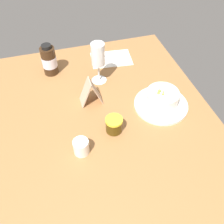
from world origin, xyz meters
TOP-DOWN VIEW (x-y plane):
  - ground_plane at (0.00, 0.00)cm, footprint 110.00×84.00cm
  - porridge_bowl at (5.51, -23.88)cm, footprint 20.49×20.49cm
  - cutlery_setting at (40.46, -13.66)cm, footprint 14.62×19.73cm
  - creamer_jug at (-6.77, 9.48)cm, footprint 5.11×6.09cm
  - wine_glass at (26.98, -4.85)cm, footprint 6.30×6.30cm
  - jam_jar at (-0.98, -3.17)cm, footprint 6.04×6.04cm
  - sauce_bottle_brown at (37.97, 13.95)cm, footprint 6.26×6.26cm
  - menu_card at (15.56, 1.21)cm, footprint 5.83×8.39cm

SIDE VIEW (x-z plane):
  - ground_plane at x=0.00cm, z-range -3.00..0.00cm
  - cutlery_setting at x=40.46cm, z-range -0.20..0.70cm
  - creamer_jug at x=-6.77cm, z-range -0.19..5.77cm
  - jam_jar at x=-0.98cm, z-range 0.03..5.79cm
  - porridge_bowl at x=5.51cm, z-range -0.69..7.14cm
  - menu_card at x=15.56cm, z-range -0.07..10.21cm
  - sauce_bottle_brown at x=37.97cm, z-range -0.56..13.31cm
  - wine_glass at x=26.98cm, z-range 3.25..20.96cm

